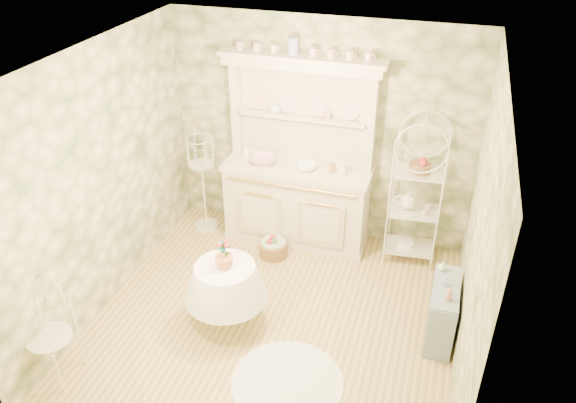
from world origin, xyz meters
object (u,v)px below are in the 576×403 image
(side_shelf, at_px, (442,311))
(floor_basket, at_px, (273,247))
(round_table, at_px, (227,295))
(birdcage_stand, at_px, (203,181))
(kitchen_dresser, at_px, (297,156))
(bakers_rack, at_px, (416,197))
(cafe_chair, at_px, (50,340))

(side_shelf, relative_size, floor_basket, 1.90)
(side_shelf, distance_m, floor_basket, 2.16)
(round_table, bearing_deg, birdcage_stand, 121.12)
(side_shelf, xyz_separation_m, birdcage_stand, (-3.04, 1.13, 0.37))
(kitchen_dresser, height_order, side_shelf, kitchen_dresser)
(birdcage_stand, bearing_deg, kitchen_dresser, 4.58)
(birdcage_stand, bearing_deg, floor_basket, -18.40)
(bakers_rack, bearing_deg, floor_basket, -169.15)
(birdcage_stand, distance_m, floor_basket, 1.22)
(kitchen_dresser, height_order, round_table, kitchen_dresser)
(cafe_chair, distance_m, birdcage_stand, 2.70)
(round_table, distance_m, floor_basket, 1.26)
(side_shelf, relative_size, round_table, 1.01)
(bakers_rack, xyz_separation_m, floor_basket, (-1.56, -0.44, -0.71))
(round_table, relative_size, cafe_chair, 0.85)
(kitchen_dresser, height_order, cafe_chair, kitchen_dresser)
(kitchen_dresser, height_order, bakers_rack, kitchen_dresser)
(bakers_rack, height_order, cafe_chair, bakers_rack)
(cafe_chair, distance_m, floor_basket, 2.70)
(side_shelf, bearing_deg, cafe_chair, -160.42)
(side_shelf, distance_m, cafe_chair, 3.67)
(kitchen_dresser, relative_size, floor_basket, 6.10)
(bakers_rack, relative_size, birdcage_stand, 1.24)
(floor_basket, bearing_deg, bakers_rack, 15.86)
(bakers_rack, distance_m, side_shelf, 1.41)
(bakers_rack, height_order, round_table, bakers_rack)
(cafe_chair, bearing_deg, kitchen_dresser, 79.76)
(round_table, xyz_separation_m, floor_basket, (0.08, 1.24, -0.23))
(kitchen_dresser, distance_m, round_table, 1.87)
(bakers_rack, xyz_separation_m, round_table, (-1.64, -1.68, -0.48))
(kitchen_dresser, bearing_deg, birdcage_stand, -175.42)
(kitchen_dresser, bearing_deg, bakers_rack, 0.14)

